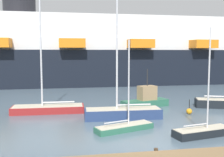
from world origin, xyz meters
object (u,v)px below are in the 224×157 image
Objects in this scene: sailboat_2 at (123,111)px; sailboat_0 at (48,107)px; sailboat_1 at (203,131)px; sailboat_5 at (124,126)px; cruise_ship at (128,53)px; channel_buoy_0 at (189,111)px; fishing_boat_1 at (146,100)px.

sailboat_0 is at bearing -25.30° from sailboat_2.
sailboat_5 is (-5.34, 2.27, -0.05)m from sailboat_1.
sailboat_0 is 0.10× the size of cruise_ship.
sailboat_2 is at bearing 60.83° from sailboat_5.
sailboat_2 is at bearing 116.15° from sailboat_1.
sailboat_1 reaches higher than channel_buoy_0.
sailboat_2 is 2.42× the size of fishing_boat_1.
sailboat_1 is at bearing 141.40° from sailboat_0.
cruise_ship is (14.28, 26.85, 5.40)m from sailboat_0.
sailboat_2 is (-4.68, 6.08, 0.27)m from sailboat_1.
cruise_ship is (2.63, 36.48, 5.57)m from sailboat_1.
sailboat_2 is at bearing 153.98° from sailboat_0.
cruise_ship is at bearing -101.84° from sailboat_2.
sailboat_5 reaches higher than fishing_boat_1.
sailboat_1 is at bearing -42.43° from sailboat_5.
sailboat_5 is (-0.66, -3.81, -0.32)m from sailboat_2.
sailboat_1 is 0.58× the size of sailboat_2.
fishing_boat_1 is (4.26, 8.55, 0.47)m from sailboat_5.
sailboat_1 is 1.12× the size of sailboat_5.
sailboat_2 is (6.97, -3.55, 0.10)m from sailboat_0.
sailboat_5 is at bearing 145.49° from sailboat_1.
channel_buoy_0 is at bearing -173.36° from sailboat_2.
sailboat_2 reaches higher than sailboat_5.
sailboat_5 is 0.06× the size of cruise_ship.
cruise_ship reaches higher than sailboat_1.
sailboat_0 is at bearing 128.96° from sailboat_1.
sailboat_2 is 9.31× the size of channel_buoy_0.
channel_buoy_0 is (2.12, 6.67, -0.09)m from sailboat_1.
sailboat_1 is 5.38× the size of channel_buoy_0.
fishing_boat_1 is at bearing 127.63° from channel_buoy_0.
sailboat_0 reaches higher than sailboat_1.
channel_buoy_0 is at bearing 11.13° from sailboat_5.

